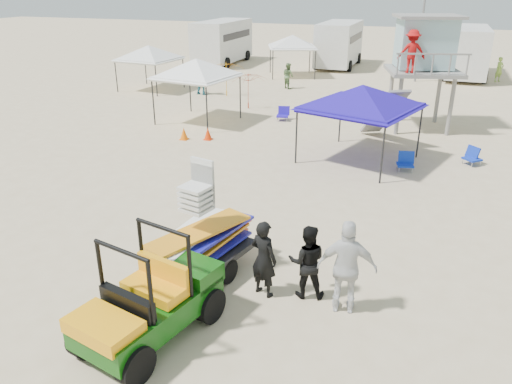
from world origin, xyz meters
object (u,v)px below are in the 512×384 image
(surf_trailer, at_px, (203,235))
(man_left, at_px, (264,259))
(lifeguard_tower, at_px, (424,47))
(canopy_blue, at_px, (363,89))
(utility_cart, at_px, (146,294))

(surf_trailer, distance_m, man_left, 1.55)
(surf_trailer, distance_m, lifeguard_tower, 15.01)
(lifeguard_tower, bearing_deg, surf_trailer, -104.44)
(surf_trailer, bearing_deg, canopy_blue, 77.42)
(man_left, bearing_deg, lifeguard_tower, -79.57)
(utility_cart, distance_m, lifeguard_tower, 17.26)
(man_left, height_order, canopy_blue, canopy_blue)
(utility_cart, bearing_deg, lifeguard_tower, 77.50)
(man_left, height_order, lifeguard_tower, lifeguard_tower)
(surf_trailer, distance_m, canopy_blue, 9.29)
(utility_cart, distance_m, surf_trailer, 2.34)
(utility_cart, distance_m, man_left, 2.55)
(surf_trailer, bearing_deg, man_left, -11.18)
(utility_cart, relative_size, man_left, 1.73)
(canopy_blue, bearing_deg, utility_cart, -100.05)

